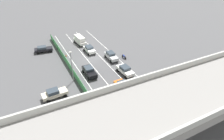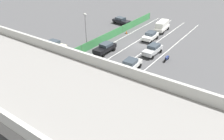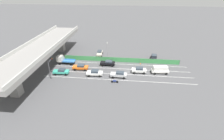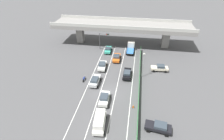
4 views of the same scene
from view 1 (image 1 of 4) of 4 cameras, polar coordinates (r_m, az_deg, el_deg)
ground_plane at (r=46.98m, az=-5.58°, el=3.73°), size 300.00×300.00×0.00m
lane_line_left_edge at (r=46.37m, az=1.59°, el=3.49°), size 0.14×42.11×0.01m
lane_line_mid_left at (r=45.06m, az=-2.15°, el=2.58°), size 0.14×42.11×0.01m
lane_line_mid_right at (r=43.96m, az=-6.08°, el=1.61°), size 0.14×42.11×0.01m
lane_line_right_edge at (r=43.09m, az=-10.20°, el=0.58°), size 0.14×42.11×0.01m
elevated_overpass at (r=25.08m, az=17.07°, el=-9.24°), size 44.49×9.28×7.84m
green_fence at (r=42.37m, az=-12.31°, el=0.99°), size 0.10×38.21×1.58m
car_van_white at (r=54.06m, az=-9.44°, el=8.80°), size 2.37×5.02×2.22m
car_taxi_orange at (r=35.27m, az=3.52°, el=-4.92°), size 2.19×4.66×1.66m
car_sedan_silver at (r=45.49m, az=-0.25°, el=4.24°), size 1.99×4.52×1.70m
car_sedan_black at (r=39.90m, az=-6.68°, el=-0.29°), size 1.98×4.64×1.65m
car_taxi_teal at (r=33.85m, az=12.56°, el=-7.68°), size 2.22×4.55×1.57m
car_hatchback_white at (r=49.03m, az=-6.70°, el=6.14°), size 2.06×4.26×1.70m
car_sedan_white at (r=40.13m, az=3.86°, el=0.07°), size 2.26×4.64×1.67m
flatbed_truck_blue at (r=29.12m, az=4.30°, el=-13.42°), size 2.40×5.71×2.59m
motorcycle at (r=46.26m, az=3.54°, el=4.00°), size 0.60×1.95×0.93m
parked_sedan_dark at (r=51.86m, az=-19.57°, el=5.86°), size 4.55×2.48×1.55m
parked_sedan_cream at (r=35.15m, az=-16.59°, el=-6.58°), size 4.40×2.15×1.66m
traffic_light at (r=32.20m, az=17.90°, el=-4.36°), size 3.08×0.44×5.36m
street_lamp at (r=37.00m, az=-11.81°, el=1.90°), size 0.60×0.36×6.40m
traffic_cone at (r=48.45m, az=-13.38°, el=4.25°), size 0.47×0.47×0.59m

